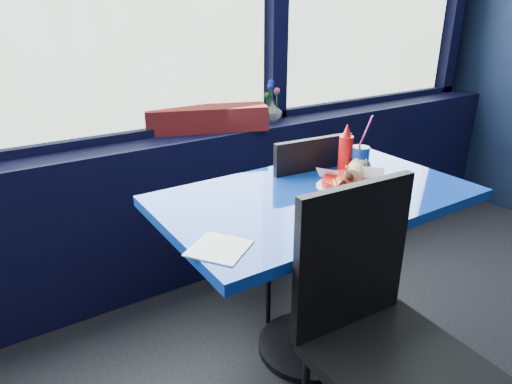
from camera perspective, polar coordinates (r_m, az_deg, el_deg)
name	(u,v)px	position (r m, az deg, el deg)	size (l,w,h in m)	color
window_sill	(162,213)	(2.45, -11.63, -2.57)	(5.00, 0.26, 0.80)	black
near_table	(314,235)	(1.84, 7.25, -5.34)	(1.20, 0.70, 0.75)	black
chair_near_front	(378,325)	(1.44, 15.06, -15.76)	(0.45, 0.46, 0.96)	black
chair_near_back	(293,211)	(2.17, 4.71, -2.35)	(0.44, 0.44, 0.89)	black
planter_box	(207,119)	(2.43, -6.17, 9.10)	(0.63, 0.16, 0.13)	maroon
flower_vase	(273,109)	(2.62, 2.09, 10.35)	(0.11, 0.12, 0.23)	silver
food_basket	(350,180)	(1.82, 11.62, 1.53)	(0.27, 0.27, 0.09)	red
ketchup_bottle	(345,152)	(1.95, 11.12, 4.91)	(0.06, 0.06, 0.22)	red
soda_cup	(360,160)	(1.96, 12.83, 3.90)	(0.08, 0.08, 0.26)	#0D3397
napkin	(219,248)	(1.36, -4.63, -7.00)	(0.16, 0.16, 0.00)	white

